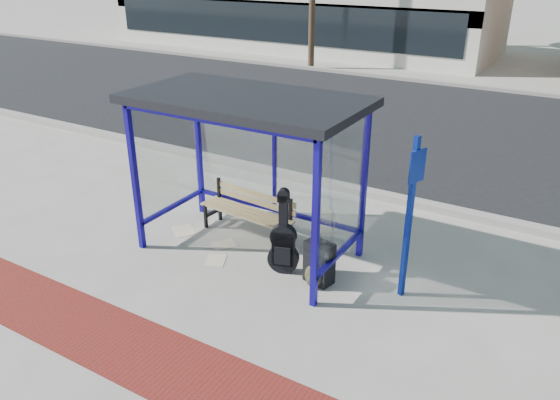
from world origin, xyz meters
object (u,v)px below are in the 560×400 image
Objects in this scene: backpack at (315,275)px; bench at (249,210)px; guitar_bag at (283,244)px; suitcase at (319,262)px.

bench is at bearing 146.53° from backpack.
guitar_bag is (1.06, -0.71, 0.01)m from bench.
guitar_bag is at bearing -28.70° from bench.
suitcase is (0.56, 0.02, -0.13)m from guitar_bag.
backpack is at bearing -28.51° from guitar_bag.
guitar_bag is at bearing -165.19° from suitcase.
bench is 1.28m from guitar_bag.
bench is 1.76m from suitcase.
guitar_bag is at bearing 163.55° from backpack.
bench is at bearing 127.12° from guitar_bag.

